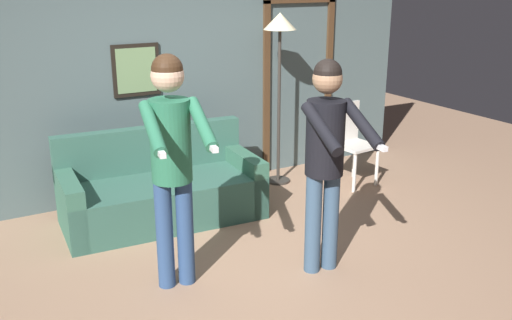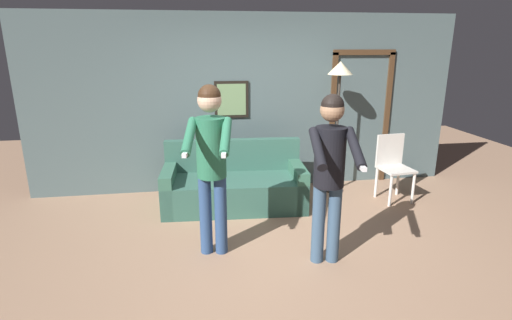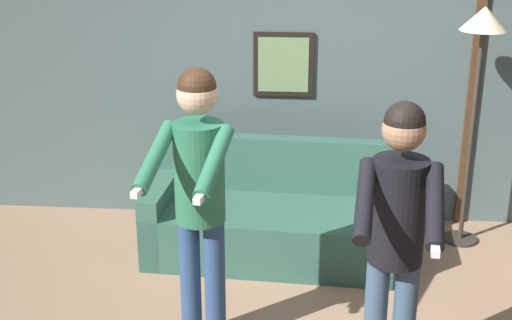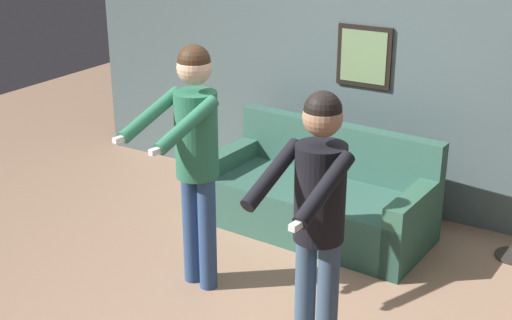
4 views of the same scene
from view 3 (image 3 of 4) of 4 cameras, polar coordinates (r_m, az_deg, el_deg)
back_wall_assembly at (r=6.02m, az=4.75°, el=6.96°), size 6.40×0.10×2.60m
couch at (r=5.65m, az=1.21°, el=-4.89°), size 1.95×0.96×0.87m
torchiere_lamp at (r=5.69m, az=17.61°, el=8.72°), size 0.36×0.36×1.93m
person_standing_left at (r=4.20m, az=-4.59°, el=-1.92°), size 0.51×0.75×1.79m
person_standing_right at (r=3.88m, az=11.23°, el=-5.13°), size 0.48×0.71×1.72m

